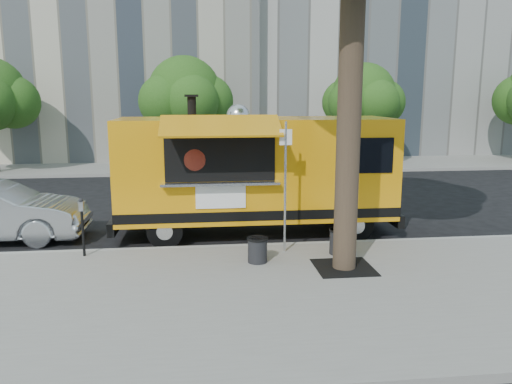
{
  "coord_description": "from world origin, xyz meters",
  "views": [
    {
      "loc": [
        -0.39,
        -12.51,
        3.7
      ],
      "look_at": [
        1.06,
        0.0,
        1.27
      ],
      "focal_mm": 35.0,
      "sensor_mm": 36.0,
      "label": 1
    }
  ],
  "objects_px": {
    "far_tree_c": "(364,96)",
    "trash_bin_right": "(339,241)",
    "food_truck": "(254,171)",
    "sign_post": "(285,179)",
    "parking_meter": "(82,220)",
    "trash_bin_left": "(257,249)",
    "far_tree_b": "(185,93)"
  },
  "relations": [
    {
      "from": "far_tree_b",
      "to": "far_tree_c",
      "type": "xyz_separation_m",
      "value": [
        9.0,
        -0.3,
        -0.12
      ]
    },
    {
      "from": "far_tree_c",
      "to": "food_truck",
      "type": "xyz_separation_m",
      "value": [
        -6.92,
        -11.87,
        -1.97
      ]
    },
    {
      "from": "food_truck",
      "to": "trash_bin_right",
      "type": "distance_m",
      "value": 3.2
    },
    {
      "from": "far_tree_b",
      "to": "far_tree_c",
      "type": "relative_size",
      "value": 1.06
    },
    {
      "from": "far_tree_c",
      "to": "food_truck",
      "type": "height_order",
      "value": "far_tree_c"
    },
    {
      "from": "trash_bin_right",
      "to": "food_truck",
      "type": "bearing_deg",
      "value": 124.98
    },
    {
      "from": "sign_post",
      "to": "trash_bin_right",
      "type": "distance_m",
      "value": 1.87
    },
    {
      "from": "far_tree_c",
      "to": "trash_bin_right",
      "type": "height_order",
      "value": "far_tree_c"
    },
    {
      "from": "sign_post",
      "to": "parking_meter",
      "type": "bearing_deg",
      "value": 177.48
    },
    {
      "from": "sign_post",
      "to": "far_tree_b",
      "type": "bearing_deg",
      "value": 100.15
    },
    {
      "from": "far_tree_b",
      "to": "trash_bin_right",
      "type": "relative_size",
      "value": 9.51
    },
    {
      "from": "far_tree_b",
      "to": "food_truck",
      "type": "relative_size",
      "value": 0.73
    },
    {
      "from": "sign_post",
      "to": "trash_bin_right",
      "type": "height_order",
      "value": "sign_post"
    },
    {
      "from": "far_tree_c",
      "to": "parking_meter",
      "type": "distance_m",
      "value": 17.82
    },
    {
      "from": "sign_post",
      "to": "food_truck",
      "type": "bearing_deg",
      "value": 102.7
    },
    {
      "from": "sign_post",
      "to": "parking_meter",
      "type": "relative_size",
      "value": 2.25
    },
    {
      "from": "sign_post",
      "to": "food_truck",
      "type": "distance_m",
      "value": 2.13
    },
    {
      "from": "far_tree_c",
      "to": "sign_post",
      "type": "xyz_separation_m",
      "value": [
        -6.45,
        -13.95,
        -1.87
      ]
    },
    {
      "from": "parking_meter",
      "to": "food_truck",
      "type": "height_order",
      "value": "food_truck"
    },
    {
      "from": "food_truck",
      "to": "trash_bin_left",
      "type": "xyz_separation_m",
      "value": [
        -0.25,
        -2.76,
        -1.3
      ]
    },
    {
      "from": "far_tree_b",
      "to": "parking_meter",
      "type": "distance_m",
      "value": 14.48
    },
    {
      "from": "food_truck",
      "to": "parking_meter",
      "type": "bearing_deg",
      "value": -155.22
    },
    {
      "from": "far_tree_c",
      "to": "trash_bin_left",
      "type": "distance_m",
      "value": 16.62
    },
    {
      "from": "far_tree_c",
      "to": "trash_bin_right",
      "type": "xyz_separation_m",
      "value": [
        -5.24,
        -14.27,
        -3.26
      ]
    },
    {
      "from": "trash_bin_right",
      "to": "trash_bin_left",
      "type": "bearing_deg",
      "value": -169.4
    },
    {
      "from": "far_tree_c",
      "to": "food_truck",
      "type": "bearing_deg",
      "value": -120.22
    },
    {
      "from": "far_tree_c",
      "to": "trash_bin_left",
      "type": "bearing_deg",
      "value": -116.09
    },
    {
      "from": "far_tree_c",
      "to": "parking_meter",
      "type": "bearing_deg",
      "value": -128.66
    },
    {
      "from": "far_tree_c",
      "to": "sign_post",
      "type": "distance_m",
      "value": 15.48
    },
    {
      "from": "food_truck",
      "to": "trash_bin_right",
      "type": "xyz_separation_m",
      "value": [
        1.68,
        -2.4,
        -1.29
      ]
    },
    {
      "from": "sign_post",
      "to": "far_tree_c",
      "type": "bearing_deg",
      "value": 65.19
    },
    {
      "from": "food_truck",
      "to": "trash_bin_right",
      "type": "bearing_deg",
      "value": -54.91
    }
  ]
}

